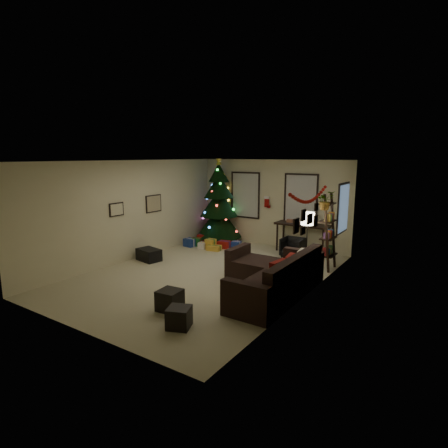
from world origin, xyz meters
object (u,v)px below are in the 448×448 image
(desk, at_px, (303,227))
(bookshelf, at_px, (329,233))
(christmas_tree, at_px, (219,206))
(desk_chair, at_px, (293,247))
(sofa, at_px, (273,278))

(desk, height_order, bookshelf, bookshelf)
(christmas_tree, bearing_deg, desk_chair, -10.53)
(christmas_tree, height_order, bookshelf, christmas_tree)
(sofa, bearing_deg, bookshelf, 77.48)
(desk, bearing_deg, christmas_tree, -177.74)
(christmas_tree, xyz_separation_m, sofa, (3.58, -3.24, -0.87))
(desk_chair, relative_size, bookshelf, 0.29)
(desk, xyz_separation_m, desk_chair, (-0.01, -0.65, -0.48))
(bookshelf, bearing_deg, christmas_tree, 164.68)
(sofa, height_order, desk, sofa)
(sofa, distance_m, desk_chair, 2.80)
(sofa, xyz_separation_m, bookshelf, (0.47, 2.13, 0.64))
(sofa, bearing_deg, desk_chair, 104.45)
(sofa, height_order, desk_chair, sofa)
(christmas_tree, distance_m, sofa, 4.91)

